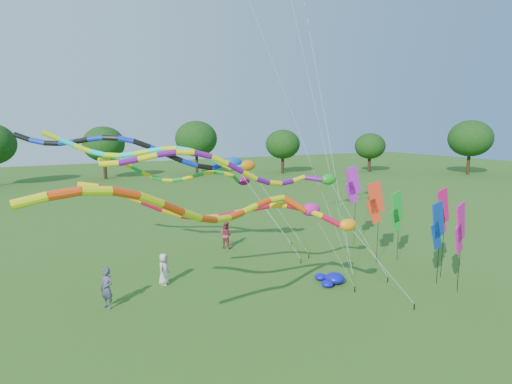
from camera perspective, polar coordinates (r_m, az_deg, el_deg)
name	(u,v)px	position (r m, az deg, el deg)	size (l,w,h in m)	color
ground	(369,321)	(19.04, 14.85, -16.26)	(160.00, 160.00, 0.00)	#275316
tree_ring	(369,188)	(18.04, 14.83, 0.52)	(119.10, 114.92, 9.63)	#382314
tube_kite_red	(255,213)	(16.87, -0.11, -2.80)	(12.77, 3.68, 6.56)	black
tube_kite_orange	(236,207)	(14.83, -2.69, -2.02)	(13.60, 4.07, 7.07)	black
tube_kite_purple	(257,172)	(18.00, 0.15, 2.66)	(13.32, 1.24, 7.64)	black
tube_kite_blue	(155,152)	(23.85, -13.37, 5.15)	(14.01, 6.53, 8.09)	black
tube_kite_cyan	(180,157)	(23.21, -10.14, 4.65)	(13.68, 3.29, 8.20)	black
tube_kite_green	(197,176)	(25.07, -7.86, 2.16)	(11.54, 1.45, 6.81)	black
banner_pole_magenta_b	(442,212)	(23.97, 23.61, -2.45)	(1.16, 0.24, 4.84)	black
banner_pole_red	(375,203)	(25.45, 15.60, -1.39)	(1.13, 0.43, 4.83)	black
banner_pole_green	(397,212)	(26.29, 18.27, -2.52)	(1.16, 0.24, 4.22)	black
banner_pole_magenta_a	(460,228)	(22.23, 25.57, -4.40)	(1.13, 0.42, 4.47)	black
banner_pole_blue_a	(438,226)	(23.02, 23.06, -4.15)	(1.16, 0.26, 4.33)	black
banner_pole_violet	(353,185)	(28.76, 12.76, 0.92)	(1.15, 0.35, 5.34)	black
blue_nylon_heap	(328,278)	(22.67, 9.59, -11.22)	(1.37, 1.46, 0.54)	#0D0FAF
person_a	(164,269)	(22.37, -12.19, -10.01)	(0.79, 0.52, 1.62)	beige
person_b	(107,288)	(20.30, -19.28, -12.02)	(0.67, 0.44, 1.84)	#43455E
person_c	(226,235)	(28.09, -4.04, -5.70)	(0.86, 0.67, 1.78)	#9B3841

